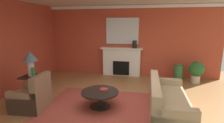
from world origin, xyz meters
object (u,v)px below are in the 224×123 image
coffee_table (100,95)px  mantel_mirror (122,31)px  fireplace (121,62)px  vase_mantel_right (135,44)px  side_table (33,86)px  vase_on_side_table (33,73)px  sofa (167,102)px  table_lamp (30,59)px  vase_tall_corner (178,73)px  armchair_near_window (32,98)px  potted_plant (196,71)px

coffee_table → mantel_mirror: bearing=87.8°
fireplace → vase_mantel_right: bearing=-5.2°
side_table → mantel_mirror: bearing=53.7°
mantel_mirror → vase_on_side_table: size_ratio=4.79×
sofa → table_lamp: (-3.85, 0.17, 0.93)m
side_table → vase_tall_corner: size_ratio=1.10×
sofa → vase_tall_corner: (0.72, 2.82, 0.02)m
fireplace → coffee_table: (-0.12, -3.11, -0.24)m
mantel_mirror → vase_mantel_right: (0.55, -0.17, -0.54)m
armchair_near_window → vase_tall_corner: size_ratio=1.49×
coffee_table → potted_plant: 4.03m
sofa → vase_mantel_right: (-1.05, 3.07, 1.08)m
vase_on_side_table → fireplace: bearing=55.6°
table_lamp → potted_plant: 5.78m
side_table → table_lamp: bearing=90.0°
coffee_table → side_table: size_ratio=1.43×
vase_tall_corner → potted_plant: 0.65m
coffee_table → potted_plant: bearing=40.9°
fireplace → table_lamp: bearing=-127.4°
coffee_table → side_table: (-2.13, 0.16, 0.06)m
table_lamp → vase_on_side_table: table_lamp is taller
mantel_mirror → coffee_table: size_ratio=1.39×
armchair_near_window → vase_on_side_table: (-0.26, 0.50, 0.54)m
table_lamp → vase_mantel_right: (2.80, 2.90, 0.16)m
fireplace → side_table: 3.72m
coffee_table → sofa: bearing=-0.3°
armchair_near_window → side_table: (-0.41, 0.62, 0.09)m
fireplace → vase_tall_corner: fireplace is taller
sofa → side_table: 3.86m
potted_plant → table_lamp: bearing=-154.5°
coffee_table → armchair_near_window: bearing=-165.2°
fireplace → vase_mantel_right: vase_mantel_right is taller
vase_mantel_right → sofa: bearing=-71.1°
side_table → vase_mantel_right: bearing=46.0°
side_table → vase_on_side_table: bearing=-38.7°
table_lamp → vase_on_side_table: bearing=-38.7°
vase_on_side_table → vase_tall_corner: bearing=32.1°
fireplace → table_lamp: table_lamp is taller
armchair_near_window → table_lamp: size_ratio=1.27×
coffee_table → table_lamp: (-2.13, 0.16, 0.89)m
vase_mantel_right → potted_plant: vase_mantel_right is taller
armchair_near_window → side_table: 0.75m
table_lamp → vase_tall_corner: bearing=30.1°
side_table → sofa: bearing=-2.6°
sofa → potted_plant: 2.96m
armchair_near_window → table_lamp: 1.18m
vase_tall_corner → potted_plant: (0.60, -0.18, 0.17)m
table_lamp → armchair_near_window: bearing=-56.3°
table_lamp → vase_tall_corner: 5.36m
sofa → coffee_table: sofa is taller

